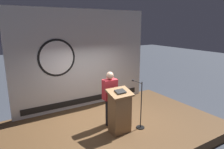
% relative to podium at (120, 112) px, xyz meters
% --- Properties ---
extents(ground_plane, '(40.00, 40.00, 0.00)m').
position_rel_podium_xyz_m(ground_plane, '(-0.01, 0.39, -0.89)').
color(ground_plane, '#383D47').
extents(stage_platform, '(6.40, 4.00, 0.30)m').
position_rel_podium_xyz_m(stage_platform, '(-0.01, 0.39, -0.74)').
color(stage_platform, brown).
rests_on(stage_platform, ground).
extents(banner_display, '(4.94, 0.12, 3.40)m').
position_rel_podium_xyz_m(banner_display, '(-0.04, 2.24, 1.10)').
color(banner_display, silver).
rests_on(banner_display, stage_platform).
extents(podium, '(0.64, 0.50, 1.22)m').
position_rel_podium_xyz_m(podium, '(0.00, 0.00, 0.00)').
color(podium, olive).
rests_on(podium, stage_platform).
extents(speaker_person, '(0.40, 0.26, 1.61)m').
position_rel_podium_xyz_m(speaker_person, '(-0.02, 0.48, 0.23)').
color(speaker_person, black).
rests_on(speaker_person, stage_platform).
extents(microphone_stand, '(0.24, 0.56, 1.37)m').
position_rel_podium_xyz_m(microphone_stand, '(0.62, -0.09, -0.11)').
color(microphone_stand, black).
rests_on(microphone_stand, stage_platform).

